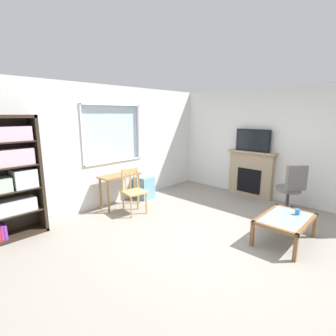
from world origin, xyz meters
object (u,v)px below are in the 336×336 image
sippy_cup (297,212)px  coffee_table (285,221)px  tv (253,140)px  wooden_chair (133,191)px  desk_under_window (120,181)px  bookshelf (9,175)px  plastic_drawer_unit (144,187)px  office_chair (291,187)px  fireplace (251,174)px

sippy_cup → coffee_table: bearing=159.0°
tv → sippy_cup: tv is taller
wooden_chair → desk_under_window: bearing=84.7°
desk_under_window → wooden_chair: 0.53m
bookshelf → plastic_drawer_unit: bearing=-1.2°
bookshelf → coffee_table: (2.84, -3.26, -0.68)m
desk_under_window → office_chair: size_ratio=0.89×
fireplace → sippy_cup: size_ratio=12.93×
desk_under_window → sippy_cup: desk_under_window is taller
desk_under_window → sippy_cup: bearing=-71.9°
bookshelf → wooden_chair: (1.97, -0.62, -0.57)m
coffee_table → tv: bearing=39.0°
tv → office_chair: bearing=-114.1°
sippy_cup → office_chair: bearing=22.6°
desk_under_window → office_chair: office_chair is taller
desk_under_window → tv: bearing=-33.3°
wooden_chair → plastic_drawer_unit: wooden_chair is taller
sippy_cup → tv: bearing=44.9°
fireplace → office_chair: bearing=-114.9°
desk_under_window → coffee_table: 3.27m
bookshelf → sippy_cup: bookshelf is taller
fireplace → office_chair: fireplace is taller
bookshelf → wooden_chair: bearing=-17.5°
bookshelf → tv: bookshelf is taller
wooden_chair → bookshelf: bearing=162.5°
tv → coffee_table: (-1.78, -1.44, -1.01)m
bookshelf → coffee_table: size_ratio=1.95×
plastic_drawer_unit → office_chair: office_chair is taller
wooden_chair → tv: 3.04m
fireplace → sippy_cup: bearing=-135.5°
plastic_drawer_unit → tv: tv is taller
plastic_drawer_unit → office_chair: bearing=-64.2°
desk_under_window → tv: 3.21m
plastic_drawer_unit → tv: bearing=-43.2°
desk_under_window → fireplace: 3.13m
tv → coffee_table: size_ratio=0.83×
plastic_drawer_unit → office_chair: (1.38, -2.86, 0.29)m
bookshelf → office_chair: 5.08m
wooden_chair → office_chair: 3.15m
wooden_chair → plastic_drawer_unit: 0.98m
desk_under_window → plastic_drawer_unit: (0.73, 0.05, -0.31)m
plastic_drawer_unit → fireplace: (1.89, -1.76, 0.29)m
wooden_chair → sippy_cup: wooden_chair is taller
desk_under_window → coffee_table: bearing=-75.4°
bookshelf → fireplace: bearing=-21.4°
bookshelf → desk_under_window: (2.02, -0.11, -0.45)m
coffee_table → plastic_drawer_unit: bearing=91.7°
wooden_chair → tv: size_ratio=1.08×
tv → sippy_cup: 2.36m
bookshelf → tv: bearing=-21.5°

